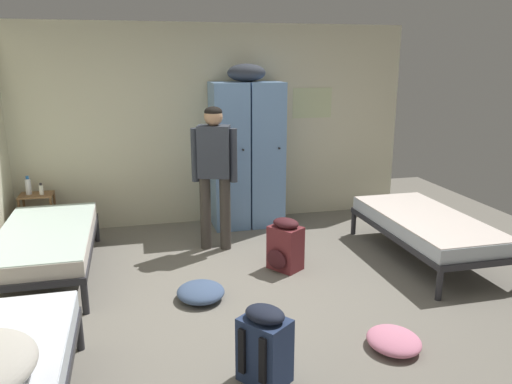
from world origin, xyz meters
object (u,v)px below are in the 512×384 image
at_px(shelf_unit, 38,212).
at_px(backpack_navy, 266,346).
at_px(bed_right, 426,225).
at_px(water_bottle, 28,186).
at_px(bed_left_rear, 46,240).
at_px(locker_bank, 247,152).
at_px(person_traveler, 214,165).
at_px(clothes_pile_denim, 201,292).
at_px(lotion_bottle, 41,190).
at_px(backpack_maroon, 285,245).
at_px(clothes_pile_pink, 394,340).

xyz_separation_m(shelf_unit, backpack_navy, (1.94, -3.34, -0.09)).
relative_size(bed_right, water_bottle, 8.64).
height_order(bed_left_rear, water_bottle, water_bottle).
relative_size(water_bottle, backpack_navy, 0.40).
relative_size(locker_bank, water_bottle, 9.41).
xyz_separation_m(person_traveler, clothes_pile_denim, (-0.35, -1.24, -0.91)).
relative_size(person_traveler, backpack_navy, 2.97).
height_order(person_traveler, water_bottle, person_traveler).
bearing_deg(bed_right, water_bottle, 158.54).
bearing_deg(locker_bank, clothes_pile_denim, -114.12).
height_order(locker_bank, lotion_bottle, locker_bank).
distance_m(backpack_maroon, clothes_pile_pink, 1.68).
height_order(shelf_unit, bed_right, shelf_unit).
height_order(water_bottle, backpack_navy, water_bottle).
bearing_deg(backpack_navy, clothes_pile_denim, 101.54).
distance_m(bed_right, water_bottle, 4.60).
bearing_deg(backpack_navy, backpack_maroon, 68.95).
relative_size(person_traveler, clothes_pile_pink, 3.65).
distance_m(shelf_unit, backpack_navy, 3.86).
height_order(backpack_maroon, clothes_pile_denim, backpack_maroon).
bearing_deg(bed_left_rear, lotion_bottle, 99.21).
xyz_separation_m(bed_right, backpack_navy, (-2.25, -1.68, -0.12)).
relative_size(person_traveler, clothes_pile_denim, 3.49).
height_order(lotion_bottle, backpack_maroon, lotion_bottle).
xyz_separation_m(person_traveler, backpack_navy, (-0.08, -2.53, -0.72)).
bearing_deg(bed_right, clothes_pile_pink, -128.14).
xyz_separation_m(bed_left_rear, person_traveler, (1.77, 0.35, 0.60)).
height_order(bed_right, person_traveler, person_traveler).
height_order(locker_bank, backpack_navy, locker_bank).
bearing_deg(lotion_bottle, clothes_pile_pink, -47.30).
xyz_separation_m(bed_left_rear, lotion_bottle, (-0.18, 1.11, 0.25)).
xyz_separation_m(water_bottle, backpack_maroon, (2.70, -1.59, -0.41)).
bearing_deg(shelf_unit, clothes_pile_denim, -50.68).
xyz_separation_m(locker_bank, bed_left_rear, (-2.32, -1.12, -0.59)).
height_order(backpack_navy, clothes_pile_pink, backpack_navy).
bearing_deg(shelf_unit, locker_bank, -0.70).
xyz_separation_m(backpack_navy, clothes_pile_pink, (1.05, 0.14, -0.20)).
relative_size(bed_right, person_traveler, 1.16).
height_order(bed_left_rear, lotion_bottle, lotion_bottle).
xyz_separation_m(shelf_unit, bed_right, (4.19, -1.66, 0.04)).
distance_m(locker_bank, bed_right, 2.37).
relative_size(bed_left_rear, clothes_pile_pink, 4.26).
bearing_deg(clothes_pile_denim, water_bottle, 130.37).
bearing_deg(bed_right, locker_bank, 134.89).
bearing_deg(bed_left_rear, water_bottle, 105.75).
relative_size(locker_bank, bed_right, 1.09).
relative_size(water_bottle, backpack_maroon, 0.40).
xyz_separation_m(bed_left_rear, clothes_pile_denim, (1.42, -0.89, -0.31)).
relative_size(shelf_unit, bed_right, 0.30).
bearing_deg(clothes_pile_pink, water_bottle, 133.59).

